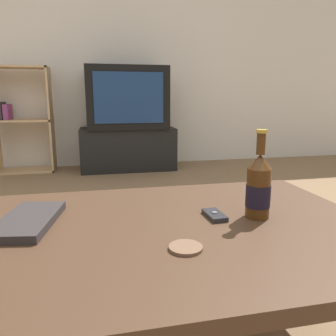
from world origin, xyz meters
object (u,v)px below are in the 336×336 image
Objects in this scene: bookshelf at (20,119)px; cell_phone at (215,215)px; beer_bottle at (258,187)px; television at (127,98)px; tv_stand at (128,148)px; table_book at (28,220)px.

bookshelf reaches higher than cell_phone.
bookshelf is 4.06× the size of beer_bottle.
beer_bottle is at bearing -86.92° from television.
tv_stand is at bearing 93.07° from beer_bottle.
beer_bottle is 0.68m from table_book.
television reaches higher than bookshelf.
tv_stand is at bearing 90.00° from television.
beer_bottle is 0.16m from cell_phone.
table_book is (0.58, -2.72, -0.13)m from bookshelf.
tv_stand is at bearing -5.11° from bookshelf.
table_book is at bearing 172.89° from beer_bottle.
television is 0.77× the size of bookshelf.
cell_phone is at bearing -89.61° from television.
television reaches higher than cell_phone.
bookshelf is at bearing 174.69° from television.
bookshelf is (-1.10, 0.10, -0.21)m from television.
tv_stand is 2.68m from table_book.
cell_phone is at bearing 168.96° from beer_bottle.
television is at bearing -5.31° from bookshelf.
television is 1.13m from bookshelf.
bookshelf is (-1.10, 0.10, 0.33)m from tv_stand.
television is 2.79× the size of table_book.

